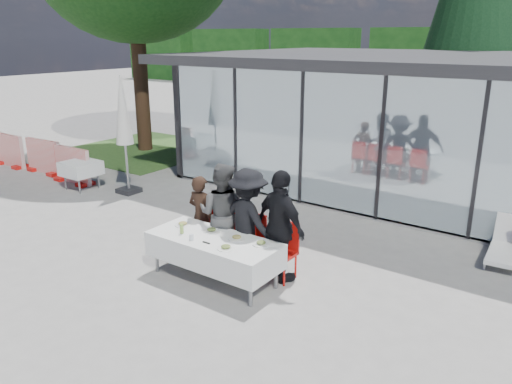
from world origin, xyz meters
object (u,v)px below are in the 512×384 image
at_px(diner_a, 201,216).
at_px(lounger, 509,245).
at_px(diner_d, 281,227).
at_px(diner_c, 248,221).
at_px(plate_d, 261,243).
at_px(spare_table_left, 81,168).
at_px(diner_chair_c, 252,239).
at_px(juice_bottle, 182,229).
at_px(diner_b, 223,214).
at_px(plate_b, 212,230).
at_px(folded_eyeglasses, 206,243).
at_px(plate_extra, 226,247).
at_px(diner_chair_a, 206,226).
at_px(diner_chair_b, 227,232).
at_px(diner_chair_d, 284,248).
at_px(market_umbrella, 123,118).
at_px(plate_a, 183,224).
at_px(dining_table, 214,250).
at_px(plate_c, 237,238).
at_px(construction_barriers, 12,152).

xyz_separation_m(diner_a, lounger, (4.67, 3.11, -0.50)).
bearing_deg(diner_d, diner_c, 18.49).
xyz_separation_m(plate_d, spare_table_left, (-7.01, 1.71, -0.22)).
height_order(diner_chair_c, juice_bottle, diner_chair_c).
xyz_separation_m(diner_b, diner_d, (1.21, 0.00, 0.03)).
xyz_separation_m(plate_b, folded_eyeglasses, (0.25, -0.42, -0.02)).
bearing_deg(plate_extra, plate_b, 147.18).
bearing_deg(diner_c, diner_chair_a, 4.64).
height_order(diner_chair_b, spare_table_left, diner_chair_b).
relative_size(diner_c, diner_chair_c, 1.86).
height_order(diner_chair_d, spare_table_left, diner_chair_d).
height_order(diner_chair_b, diner_d, diner_d).
height_order(diner_c, market_umbrella, market_umbrella).
relative_size(diner_chair_d, market_umbrella, 0.33).
xyz_separation_m(diner_chair_a, plate_b, (0.63, -0.56, 0.24)).
distance_m(diner_chair_a, diner_chair_c, 1.07).
height_order(diner_a, folded_eyeglasses, diner_a).
bearing_deg(plate_a, dining_table, -8.68).
relative_size(diner_chair_a, plate_extra, 3.49).
relative_size(plate_c, market_umbrella, 0.09).
bearing_deg(diner_chair_b, construction_barriers, 171.50).
height_order(plate_c, folded_eyeglasses, plate_c).
bearing_deg(diner_chair_d, lounger, 45.47).
xyz_separation_m(diner_chair_a, diner_chair_c, (1.07, 0.00, 0.00)).
distance_m(diner_chair_d, plate_d, 0.58).
height_order(diner_b, folded_eyeglasses, diner_b).
bearing_deg(diner_b, diner_chair_c, 175.25).
xyz_separation_m(diner_chair_d, juice_bottle, (-1.45, -0.90, 0.30)).
xyz_separation_m(plate_c, lounger, (3.50, 3.57, -0.52)).
height_order(diner_a, juice_bottle, diner_a).
bearing_deg(diner_d, spare_table_left, 8.08).
height_order(diner_b, plate_d, diner_b).
bearing_deg(diner_c, diner_d, -169.15).
height_order(diner_a, diner_d, diner_d).
bearing_deg(diner_chair_a, construction_barriers, 171.04).
bearing_deg(diner_chair_d, juice_bottle, -148.08).
xyz_separation_m(dining_table, diner_chair_a, (-0.83, 0.75, -0.00)).
bearing_deg(lounger, plate_a, -142.02).
distance_m(diner_chair_a, plate_c, 1.32).
relative_size(diner_chair_c, folded_eyeglasses, 6.96).
relative_size(diner_chair_a, construction_barriers, 0.12).
height_order(plate_a, market_umbrella, market_umbrella).
bearing_deg(spare_table_left, diner_chair_c, -10.43).
distance_m(diner_chair_d, juice_bottle, 1.74).
height_order(diner_b, plate_a, diner_b).
bearing_deg(folded_eyeglasses, diner_chair_b, 110.43).
height_order(diner_c, plate_extra, diner_c).
bearing_deg(lounger, market_umbrella, -171.39).
bearing_deg(diner_chair_d, diner_chair_b, 180.00).
height_order(diner_chair_b, plate_a, diner_chair_b).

